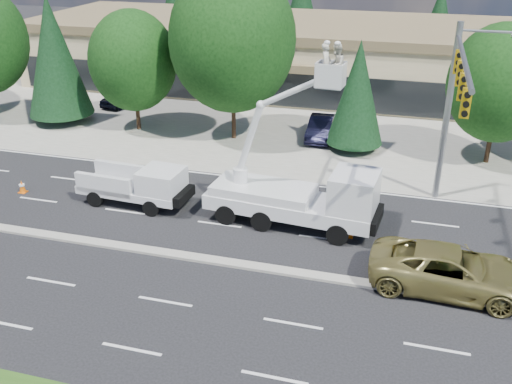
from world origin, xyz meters
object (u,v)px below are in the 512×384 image
(utility_pickup, at_px, (139,189))
(bucket_truck, at_px, (303,191))
(signal_mast, at_px, (454,96))
(minivan, at_px, (451,270))

(utility_pickup, distance_m, bucket_truck, 8.50)
(signal_mast, bearing_deg, utility_pickup, -168.91)
(bucket_truck, bearing_deg, signal_mast, 30.18)
(utility_pickup, bearing_deg, bucket_truck, 3.46)
(signal_mast, height_order, utility_pickup, signal_mast)
(signal_mast, bearing_deg, bucket_truck, -154.94)
(minivan, bearing_deg, bucket_truck, 64.40)
(bucket_truck, distance_m, minivan, 7.57)
(utility_pickup, xyz_separation_m, bucket_truck, (8.44, -0.03, 0.97))
(utility_pickup, bearing_deg, signal_mast, 14.75)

